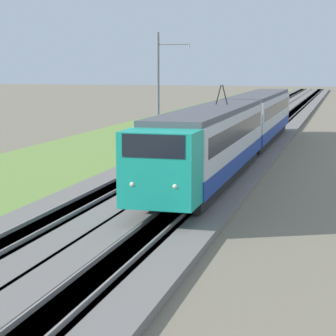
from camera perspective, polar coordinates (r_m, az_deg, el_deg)
name	(u,v)px	position (r m, az deg, el deg)	size (l,w,h in m)	color
ballast_main	(209,140)	(53.67, 3.55, 2.44)	(240.00, 4.40, 0.30)	slate
ballast_adjacent	(261,142)	(52.98, 8.06, 2.29)	(240.00, 4.40, 0.30)	slate
track_main	(209,140)	(53.67, 3.55, 2.45)	(240.00, 1.57, 0.45)	#4C4238
track_adjacent	(261,142)	(52.98, 8.06, 2.30)	(240.00, 1.57, 0.45)	#4C4238
grass_verge	(135,139)	(55.31, -2.90, 2.55)	(240.00, 11.83, 0.12)	olive
passenger_train	(240,125)	(42.29, 6.29, 3.76)	(38.74, 2.93, 5.15)	#19A88E
catenary_mast_mid	(159,88)	(49.93, -0.81, 6.95)	(0.22, 2.56, 8.65)	slate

